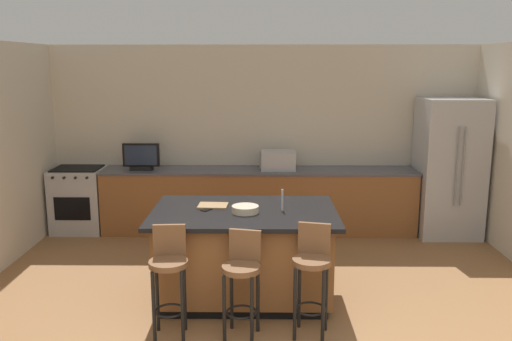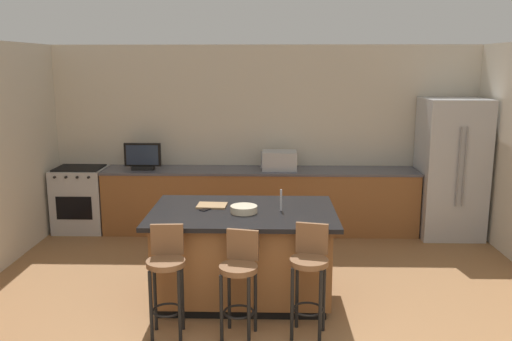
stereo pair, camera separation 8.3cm
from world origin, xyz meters
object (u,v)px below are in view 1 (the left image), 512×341
Objects in this scene: kitchen_island at (244,253)px; range_oven at (79,200)px; cutting_board at (213,206)px; cell_phone at (208,209)px; refrigerator at (449,168)px; tv_monitor at (141,158)px; fruit_bowl at (245,209)px; microwave at (278,160)px; bar_stool_center at (242,275)px; bar_stool_right at (312,270)px; bar_stool_left at (169,272)px.

kitchen_island is 3.31m from range_oven.
cell_phone is at bearing -108.71° from cutting_board.
tv_monitor is at bearing 179.54° from refrigerator.
fruit_bowl is at bearing -43.01° from range_oven.
cutting_board is at bearing -109.56° from microwave.
kitchen_island is at bearing -42.18° from range_oven.
bar_stool_center is 0.62m from bar_stool_right.
refrigerator is at bearing -2.08° from microwave.
refrigerator is 4.52m from bar_stool_left.
refrigerator is 4.30m from tv_monitor.
bar_stool_right is (0.62, -0.75, 0.13)m from kitchen_island.
cutting_board is at bearing 121.64° from bar_stool_center.
range_oven is 2.92m from microwave.
range_oven is at bearing 137.82° from kitchen_island.
kitchen_island is at bearing 142.19° from bar_stool_right.
bar_stool_left is at bearing -128.37° from kitchen_island.
refrigerator is 3.69m from cutting_board.
tv_monitor reaches higher than microwave.
fruit_bowl reaches higher than bar_stool_left.
bar_stool_center is at bearing -31.81° from cell_phone.
refrigerator reaches higher than microwave.
cell_phone reaches higher than range_oven.
bar_stool_center is at bearing -97.58° from microwave.
cutting_board is (-0.33, 0.15, 0.47)m from kitchen_island.
range_oven is at bearing 141.12° from bar_stool_center.
refrigerator is 4.05m from bar_stool_center.
bar_stool_center is at bearing -2.35° from bar_stool_left.
tv_monitor is at bearing 102.82° from bar_stool_left.
cell_phone is (-0.78, -2.20, -0.11)m from microwave.
tv_monitor reaches higher than kitchen_island.
fruit_bowl is (2.46, -2.30, 0.50)m from range_oven.
microwave reaches higher than bar_stool_center.
kitchen_island is at bearing -100.38° from microwave.
cutting_board is (-0.95, 0.90, 0.34)m from bar_stool_right.
cell_phone is at bearing -46.55° from range_oven.
bar_stool_left is at bearing -131.88° from fruit_bowl.
refrigerator reaches higher than kitchen_island.
refrigerator reaches higher than cell_phone.
bar_stool_center is at bearing -70.20° from cutting_board.
kitchen_island is 3.54m from refrigerator.
bar_stool_left is 1.05× the size of bar_stool_center.
fruit_bowl is at bearing -80.12° from kitchen_island.
range_oven is 1.94× the size of microwave.
tv_monitor is at bearing -178.46° from microwave.
microwave is 3.20× the size of cell_phone.
microwave is (2.86, 0.00, 0.58)m from range_oven.
range_oven is 3.41m from fruit_bowl.
bar_stool_center is 1.06m from cutting_board.
tv_monitor is 3.37m from bar_stool_center.
bar_stool_left is (1.82, -3.02, 0.14)m from range_oven.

